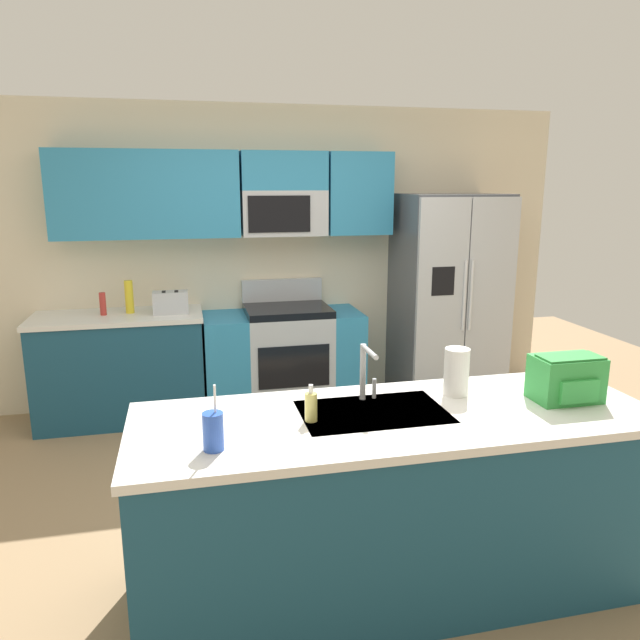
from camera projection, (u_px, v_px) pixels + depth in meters
name	position (u px, v px, depth m)	size (l,w,h in m)	color
ground_plane	(338.00, 510.00, 3.62)	(9.00, 9.00, 0.00)	#997A56
kitchen_wall_unit	(264.00, 237.00, 5.24)	(5.20, 0.43, 2.60)	beige
back_counter	(121.00, 367.00, 4.93)	(1.35, 0.63, 0.90)	navy
range_oven	(284.00, 358.00, 5.23)	(1.36, 0.61, 1.10)	#B7BABF
refrigerator	(448.00, 298.00, 5.38)	(0.90, 0.76, 1.85)	#4C4F54
island_counter	(394.00, 501.00, 2.85)	(2.43, 0.84, 0.90)	navy
toaster	(171.00, 302.00, 4.85)	(0.28, 0.16, 0.18)	#B7BABF
pepper_mill	(103.00, 304.00, 4.78)	(0.05, 0.05, 0.18)	#B2332D
bottle_yellow	(129.00, 297.00, 4.85)	(0.07, 0.07, 0.27)	yellow
sink_faucet	(366.00, 368.00, 2.87)	(0.08, 0.21, 0.28)	#B7BABF
drink_cup_blue	(213.00, 431.00, 2.36)	(0.08, 0.08, 0.28)	blue
soap_dispenser	(311.00, 406.00, 2.65)	(0.06, 0.06, 0.17)	#D8CC66
paper_towel_roll	(456.00, 372.00, 2.97)	(0.12, 0.12, 0.24)	white
backpack	(567.00, 377.00, 2.89)	(0.32, 0.22, 0.23)	green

